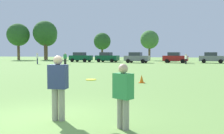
{
  "coord_description": "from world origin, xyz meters",
  "views": [
    {
      "loc": [
        3.74,
        -5.85,
        1.75
      ],
      "look_at": [
        1.25,
        2.43,
        1.27
      ],
      "focal_mm": 41.22,
      "sensor_mm": 36.0,
      "label": 1
    }
  ],
  "objects_px": {
    "traffic_cone": "(142,79)",
    "bystander_field_marshal": "(186,58)",
    "player_thrower": "(58,84)",
    "frisbee": "(91,80)",
    "parked_car_mid_left": "(107,57)",
    "parked_car_center": "(137,57)",
    "parked_car_near_right": "(212,58)",
    "bystander_sideline_watcher": "(37,58)",
    "player_defender": "(123,93)",
    "parked_car_near_left": "(81,57)",
    "parked_car_mid_right": "(175,57)",
    "bystander_far_jogger": "(65,58)"
  },
  "relations": [
    {
      "from": "traffic_cone",
      "to": "parked_car_mid_right",
      "type": "height_order",
      "value": "parked_car_mid_right"
    },
    {
      "from": "bystander_sideline_watcher",
      "to": "traffic_cone",
      "type": "bearing_deg",
      "value": -44.91
    },
    {
      "from": "traffic_cone",
      "to": "bystander_field_marshal",
      "type": "height_order",
      "value": "bystander_field_marshal"
    },
    {
      "from": "player_thrower",
      "to": "player_defender",
      "type": "distance_m",
      "value": 1.79
    },
    {
      "from": "parked_car_center",
      "to": "bystander_sideline_watcher",
      "type": "height_order",
      "value": "parked_car_center"
    },
    {
      "from": "parked_car_mid_right",
      "to": "bystander_sideline_watcher",
      "type": "height_order",
      "value": "parked_car_mid_right"
    },
    {
      "from": "bystander_far_jogger",
      "to": "bystander_sideline_watcher",
      "type": "bearing_deg",
      "value": -178.32
    },
    {
      "from": "traffic_cone",
      "to": "parked_car_mid_left",
      "type": "bearing_deg",
      "value": 111.35
    },
    {
      "from": "parked_car_mid_left",
      "to": "bystander_field_marshal",
      "type": "relative_size",
      "value": 2.78
    },
    {
      "from": "player_thrower",
      "to": "bystander_field_marshal",
      "type": "height_order",
      "value": "player_thrower"
    },
    {
      "from": "traffic_cone",
      "to": "parked_car_near_left",
      "type": "height_order",
      "value": "parked_car_near_left"
    },
    {
      "from": "player_thrower",
      "to": "bystander_far_jogger",
      "type": "distance_m",
      "value": 31.74
    },
    {
      "from": "parked_car_center",
      "to": "bystander_sideline_watcher",
      "type": "xyz_separation_m",
      "value": [
        -13.44,
        -9.45,
        0.05
      ]
    },
    {
      "from": "traffic_cone",
      "to": "parked_car_mid_left",
      "type": "xyz_separation_m",
      "value": [
        -11.92,
        30.5,
        0.69
      ]
    },
    {
      "from": "bystander_far_jogger",
      "to": "bystander_field_marshal",
      "type": "xyz_separation_m",
      "value": [
        17.02,
        6.99,
        -0.1
      ]
    },
    {
      "from": "bystander_far_jogger",
      "to": "parked_car_near_right",
      "type": "bearing_deg",
      "value": 29.59
    },
    {
      "from": "traffic_cone",
      "to": "parked_car_center",
      "type": "distance_m",
      "value": 29.49
    },
    {
      "from": "player_thrower",
      "to": "traffic_cone",
      "type": "height_order",
      "value": "player_thrower"
    },
    {
      "from": "player_thrower",
      "to": "bystander_sideline_watcher",
      "type": "height_order",
      "value": "bystander_sideline_watcher"
    },
    {
      "from": "frisbee",
      "to": "bystander_far_jogger",
      "type": "distance_m",
      "value": 31.95
    },
    {
      "from": "parked_car_near_right",
      "to": "bystander_field_marshal",
      "type": "distance_m",
      "value": 6.51
    },
    {
      "from": "player_defender",
      "to": "traffic_cone",
      "type": "bearing_deg",
      "value": 97.46
    },
    {
      "from": "parked_car_near_left",
      "to": "bystander_sideline_watcher",
      "type": "distance_m",
      "value": 10.9
    },
    {
      "from": "parked_car_mid_left",
      "to": "parked_car_center",
      "type": "height_order",
      "value": "same"
    },
    {
      "from": "parked_car_near_left",
      "to": "bystander_sideline_watcher",
      "type": "bearing_deg",
      "value": -103.1
    },
    {
      "from": "player_thrower",
      "to": "bystander_field_marshal",
      "type": "relative_size",
      "value": 1.08
    },
    {
      "from": "frisbee",
      "to": "parked_car_near_left",
      "type": "relative_size",
      "value": 0.06
    },
    {
      "from": "frisbee",
      "to": "parked_car_mid_right",
      "type": "distance_m",
      "value": 39.52
    },
    {
      "from": "player_defender",
      "to": "parked_car_near_left",
      "type": "xyz_separation_m",
      "value": [
        -18.18,
        39.06,
        0.09
      ]
    },
    {
      "from": "frisbee",
      "to": "traffic_cone",
      "type": "bearing_deg",
      "value": 91.57
    },
    {
      "from": "player_defender",
      "to": "bystander_sideline_watcher",
      "type": "height_order",
      "value": "bystander_sideline_watcher"
    },
    {
      "from": "frisbee",
      "to": "parked_car_near_right",
      "type": "xyz_separation_m",
      "value": [
        6.06,
        40.18,
        -0.14
      ]
    },
    {
      "from": "parked_car_near_left",
      "to": "parked_car_mid_right",
      "type": "height_order",
      "value": "same"
    },
    {
      "from": "player_thrower",
      "to": "player_defender",
      "type": "xyz_separation_m",
      "value": [
        1.77,
        -0.23,
        -0.11
      ]
    },
    {
      "from": "player_thrower",
      "to": "parked_car_near_right",
      "type": "distance_m",
      "value": 40.95
    },
    {
      "from": "frisbee",
      "to": "parked_car_mid_left",
      "type": "xyz_separation_m",
      "value": [
        -12.16,
        39.11,
        -0.14
      ]
    },
    {
      "from": "traffic_cone",
      "to": "bystander_field_marshal",
      "type": "xyz_separation_m",
      "value": [
        2.16,
        26.54,
        0.65
      ]
    },
    {
      "from": "frisbee",
      "to": "bystander_field_marshal",
      "type": "bearing_deg",
      "value": 86.86
    },
    {
      "from": "player_thrower",
      "to": "parked_car_near_right",
      "type": "height_order",
      "value": "parked_car_near_right"
    },
    {
      "from": "parked_car_mid_left",
      "to": "parked_car_near_right",
      "type": "distance_m",
      "value": 18.25
    },
    {
      "from": "player_thrower",
      "to": "frisbee",
      "type": "xyz_separation_m",
      "value": [
        0.83,
        0.19,
        0.12
      ]
    },
    {
      "from": "parked_car_near_left",
      "to": "parked_car_near_right",
      "type": "height_order",
      "value": "same"
    },
    {
      "from": "parked_car_mid_left",
      "to": "traffic_cone",
      "type": "bearing_deg",
      "value": -68.65
    },
    {
      "from": "parked_car_near_right",
      "to": "player_defender",
      "type": "bearing_deg",
      "value": -97.18
    },
    {
      "from": "bystander_far_jogger",
      "to": "bystander_field_marshal",
      "type": "bearing_deg",
      "value": 22.33
    },
    {
      "from": "player_defender",
      "to": "parked_car_near_left",
      "type": "bearing_deg",
      "value": 114.97
    },
    {
      "from": "parked_car_mid_right",
      "to": "parked_car_near_right",
      "type": "xyz_separation_m",
      "value": [
        5.99,
        0.65,
        0.0
      ]
    },
    {
      "from": "parked_car_near_right",
      "to": "bystander_sideline_watcher",
      "type": "height_order",
      "value": "parked_car_near_right"
    },
    {
      "from": "player_thrower",
      "to": "player_defender",
      "type": "relative_size",
      "value": 1.12
    },
    {
      "from": "frisbee",
      "to": "parked_car_mid_left",
      "type": "bearing_deg",
      "value": 107.27
    }
  ]
}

